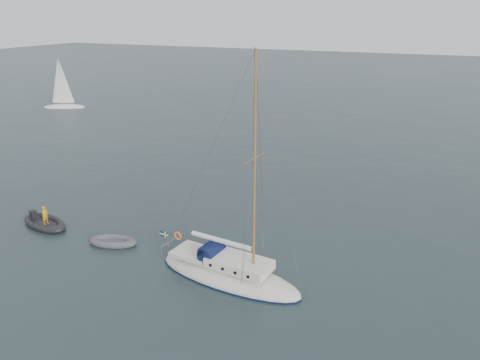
% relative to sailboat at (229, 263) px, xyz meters
% --- Properties ---
extents(ground, '(300.00, 300.00, 0.00)m').
position_rel_sailboat_xyz_m(ground, '(-0.97, 2.77, -0.97)').
color(ground, black).
rests_on(ground, ground).
extents(sailboat, '(9.01, 2.70, 12.83)m').
position_rel_sailboat_xyz_m(sailboat, '(0.00, 0.00, 0.00)').
color(sailboat, beige).
rests_on(sailboat, ground).
extents(dinghy, '(3.09, 1.40, 0.44)m').
position_rel_sailboat_xyz_m(dinghy, '(-8.35, 0.64, -0.78)').
color(dinghy, '#4D4D52').
rests_on(dinghy, ground).
extents(rib, '(4.01, 1.82, 1.50)m').
position_rel_sailboat_xyz_m(rib, '(-14.33, 0.93, -0.73)').
color(rib, black).
rests_on(rib, ground).
extents(distant_yacht_a, '(6.19, 3.30, 8.20)m').
position_rel_sailboat_xyz_m(distant_yacht_a, '(-43.20, 33.18, 2.53)').
color(distant_yacht_a, silver).
rests_on(distant_yacht_a, ground).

